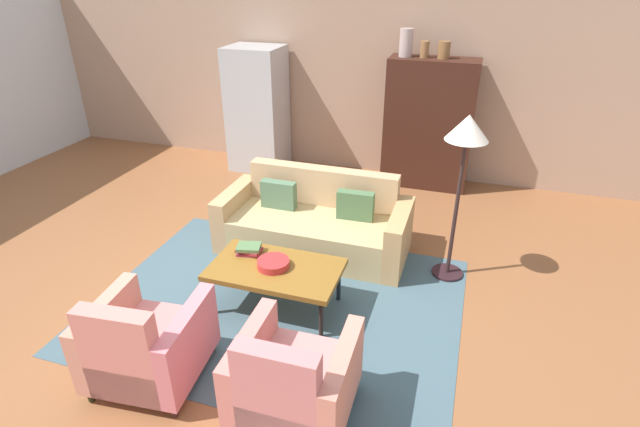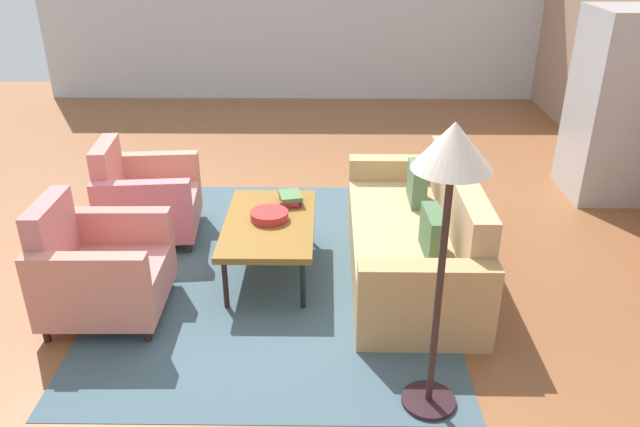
# 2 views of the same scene
# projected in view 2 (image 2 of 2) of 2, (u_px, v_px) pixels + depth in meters

# --- Properties ---
(ground_plane) EXTENTS (11.94, 11.94, 0.00)m
(ground_plane) POSITION_uv_depth(u_px,v_px,m) (263.00, 248.00, 5.34)
(ground_plane) COLOR brown
(wall_left) EXTENTS (0.12, 7.64, 2.80)m
(wall_left) POSITION_uv_depth(u_px,v_px,m) (291.00, 6.00, 9.22)
(wall_left) COLOR silver
(wall_left) RESTS_ON ground
(area_rug) EXTENTS (3.40, 2.60, 0.01)m
(area_rug) POSITION_uv_depth(u_px,v_px,m) (277.00, 270.00, 5.00)
(area_rug) COLOR #425A65
(area_rug) RESTS_ON ground
(couch) EXTENTS (2.10, 0.91, 0.86)m
(couch) POSITION_uv_depth(u_px,v_px,m) (420.00, 240.00, 4.86)
(couch) COLOR tan
(couch) RESTS_ON ground
(coffee_table) EXTENTS (1.20, 0.70, 0.45)m
(coffee_table) POSITION_uv_depth(u_px,v_px,m) (269.00, 225.00, 4.82)
(coffee_table) COLOR black
(coffee_table) RESTS_ON ground
(armchair_left) EXTENTS (0.87, 0.87, 0.88)m
(armchair_left) POSITION_uv_depth(u_px,v_px,m) (143.00, 201.00, 5.40)
(armchair_left) COLOR #29251C
(armchair_left) RESTS_ON ground
(armchair_right) EXTENTS (0.81, 0.81, 0.88)m
(armchair_right) POSITION_uv_depth(u_px,v_px,m) (97.00, 271.00, 4.32)
(armchair_right) COLOR #36241D
(armchair_right) RESTS_ON ground
(fruit_bowl) EXTENTS (0.30, 0.30, 0.07)m
(fruit_bowl) POSITION_uv_depth(u_px,v_px,m) (269.00, 216.00, 4.81)
(fruit_bowl) COLOR #B12A2B
(fruit_bowl) RESTS_ON coffee_table
(book_stack) EXTENTS (0.25, 0.22, 0.09)m
(book_stack) POSITION_uv_depth(u_px,v_px,m) (290.00, 198.00, 5.08)
(book_stack) COLOR maroon
(book_stack) RESTS_ON coffee_table
(refrigerator) EXTENTS (0.80, 0.73, 1.85)m
(refrigerator) POSITION_uv_depth(u_px,v_px,m) (615.00, 106.00, 6.02)
(refrigerator) COLOR #B7BABF
(refrigerator) RESTS_ON ground
(floor_lamp) EXTENTS (0.40, 0.40, 1.72)m
(floor_lamp) POSITION_uv_depth(u_px,v_px,m) (451.00, 176.00, 3.01)
(floor_lamp) COLOR black
(floor_lamp) RESTS_ON ground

